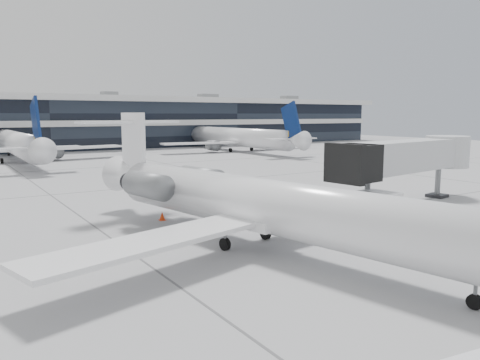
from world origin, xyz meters
TOP-DOWN VIEW (x-y plane):
  - ground at (0.00, 0.00)m, footprint 220.00×220.00m
  - terminal at (0.00, 82.00)m, footprint 170.00×22.00m
  - bg_jet_center at (-8.00, 55.00)m, footprint 32.00×40.00m
  - bg_jet_right at (32.00, 55.00)m, footprint 32.00×40.00m
  - regional_jet at (-3.79, -4.46)m, footprint 25.54×31.83m
  - jet_bridge at (14.09, -0.31)m, footprint 16.73×5.33m
  - traffic_cone at (-5.54, 4.94)m, footprint 0.47×0.47m

SIDE VIEW (x-z plane):
  - ground at x=0.00m, z-range 0.00..0.00m
  - bg_jet_center at x=-8.00m, z-range -4.80..4.80m
  - bg_jet_right at x=32.00m, z-range -4.80..4.80m
  - traffic_cone at x=-5.54m, z-range -0.02..0.60m
  - regional_jet at x=-3.79m, z-range -1.17..6.22m
  - jet_bridge at x=14.09m, z-range 1.23..6.60m
  - terminal at x=0.00m, z-range 0.00..10.00m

